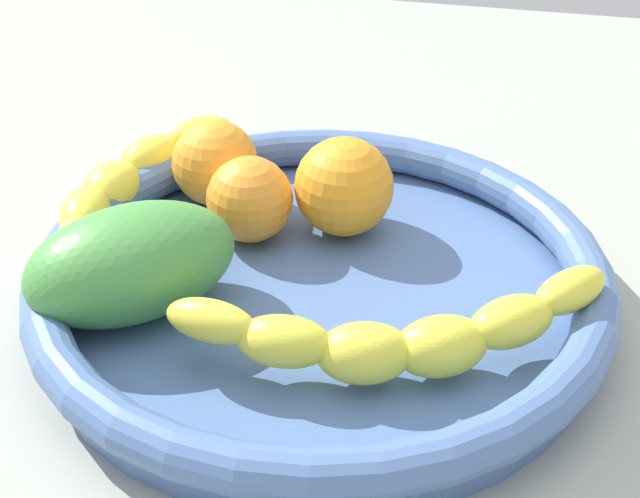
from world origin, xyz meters
TOP-DOWN VIEW (x-y plane):
  - kitchen_counter at (0.00, 0.00)cm, footprint 120.00×120.00cm
  - fruit_bowl at (0.00, 0.00)cm, footprint 35.75×35.75cm
  - banana_draped_left at (-5.88, 6.41)cm, footprint 24.07×11.57cm
  - banana_draped_right at (15.09, -5.55)cm, footprint 8.80×21.49cm
  - orange_front at (0.25, -7.17)cm, footprint 6.67×6.67cm
  - orange_mid_left at (5.88, -4.90)cm, footprint 5.77×5.77cm
  - orange_mid_right at (9.60, -8.93)cm, footprint 6.08×6.08cm
  - mango_green at (10.26, 4.38)cm, footprint 14.63×14.26cm

SIDE VIEW (x-z plane):
  - kitchen_counter at x=0.00cm, z-range 0.00..3.00cm
  - fruit_bowl at x=0.00cm, z-range 3.05..7.30cm
  - banana_draped_right at x=15.09cm, z-range 4.83..9.02cm
  - banana_draped_left at x=-5.88cm, z-range 5.07..9.11cm
  - orange_mid_left at x=5.88cm, z-range 4.53..10.30cm
  - orange_mid_right at x=9.60cm, z-range 4.53..10.61cm
  - mango_green at x=10.26cm, z-range 4.53..11.20cm
  - orange_front at x=0.25cm, z-range 4.53..11.20cm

